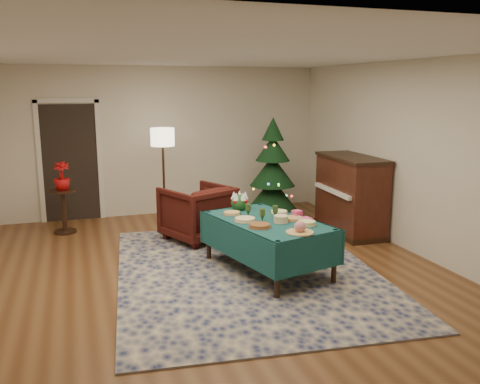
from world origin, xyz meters
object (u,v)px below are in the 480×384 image
object	(u,v)px
buffet_table	(268,230)
christmas_tree	(272,173)
gift_box	(297,214)
floor_lamp	(163,143)
side_table	(64,212)
armchair	(198,210)
piano	(350,195)
potted_plant	(62,182)

from	to	relation	value
buffet_table	christmas_tree	size ratio (longest dim) A/B	1.07
gift_box	floor_lamp	bearing A→B (deg)	114.76
side_table	christmas_tree	xyz separation A→B (m)	(3.57, -0.10, 0.47)
armchair	side_table	size ratio (longest dim) A/B	1.33
floor_lamp	piano	world-z (taller)	floor_lamp
floor_lamp	christmas_tree	xyz separation A→B (m)	(1.93, -0.18, -0.59)
side_table	gift_box	bearing A→B (deg)	-42.37
gift_box	christmas_tree	xyz separation A→B (m)	(0.67, 2.54, 0.09)
potted_plant	christmas_tree	bearing A→B (deg)	-1.66
buffet_table	potted_plant	distance (m)	3.66
armchair	potted_plant	bearing A→B (deg)	-52.54
gift_box	armchair	distance (m)	1.87
armchair	side_table	xyz separation A→B (m)	(-1.96, 1.05, -0.13)
armchair	christmas_tree	size ratio (longest dim) A/B	0.52
gift_box	piano	world-z (taller)	piano
gift_box	floor_lamp	world-z (taller)	floor_lamp
gift_box	piano	xyz separation A→B (m)	(1.52, 1.25, -0.11)
side_table	potted_plant	size ratio (longest dim) A/B	1.55
gift_box	potted_plant	distance (m)	3.93
potted_plant	buffet_table	bearing A→B (deg)	-46.99
piano	buffet_table	bearing A→B (deg)	-146.56
buffet_table	gift_box	xyz separation A→B (m)	(0.41, 0.02, 0.18)
buffet_table	armchair	world-z (taller)	armchair
christmas_tree	piano	distance (m)	1.55
gift_box	potted_plant	xyz separation A→B (m)	(-2.90, 2.64, 0.11)
buffet_table	potted_plant	xyz separation A→B (m)	(-2.49, 2.67, 0.29)
potted_plant	christmas_tree	xyz separation A→B (m)	(3.57, -0.10, -0.02)
buffet_table	gift_box	bearing A→B (deg)	2.92
armchair	piano	size ratio (longest dim) A/B	0.64
buffet_table	potted_plant	world-z (taller)	potted_plant
christmas_tree	floor_lamp	bearing A→B (deg)	174.73
christmas_tree	armchair	bearing A→B (deg)	-149.62
floor_lamp	christmas_tree	world-z (taller)	christmas_tree
side_table	buffet_table	bearing A→B (deg)	-46.99
armchair	christmas_tree	bearing A→B (deg)	-174.14
piano	armchair	bearing A→B (deg)	172.00
armchair	piano	xyz separation A→B (m)	(2.45, -0.34, 0.14)
floor_lamp	potted_plant	bearing A→B (deg)	-177.40
piano	potted_plant	bearing A→B (deg)	162.53
gift_box	piano	bearing A→B (deg)	39.55
buffet_table	piano	world-z (taller)	piano
potted_plant	side_table	bearing A→B (deg)	180.00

